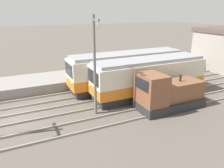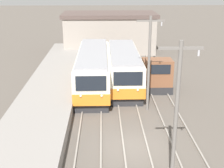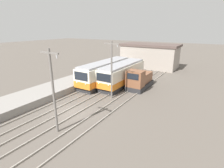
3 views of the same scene
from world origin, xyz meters
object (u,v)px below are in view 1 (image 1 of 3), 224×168
(catenary_mast_mid, at_px, (95,63))
(commuter_train_left, at_px, (128,71))
(shunting_locomotive, at_px, (167,94))
(commuter_train_center, at_px, (149,78))

(catenary_mast_mid, bearing_deg, commuter_train_left, 130.24)
(commuter_train_left, height_order, catenary_mast_mid, catenary_mast_mid)
(shunting_locomotive, height_order, catenary_mast_mid, catenary_mast_mid)
(commuter_train_left, distance_m, catenary_mast_mid, 7.05)
(commuter_train_center, xyz_separation_m, catenary_mast_mid, (1.51, -5.71, 2.32))
(commuter_train_center, relative_size, catenary_mast_mid, 1.49)
(commuter_train_left, relative_size, catenary_mast_mid, 1.66)
(commuter_train_center, bearing_deg, shunting_locomotive, -4.83)
(commuter_train_left, xyz_separation_m, commuter_train_center, (2.80, 0.61, -0.04))
(catenary_mast_mid, bearing_deg, shunting_locomotive, 74.69)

